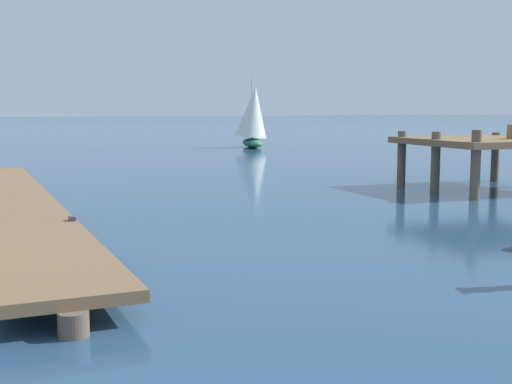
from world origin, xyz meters
The scene contains 3 objects.
floating_dock centered at (-5.18, 17.41, 0.36)m, with size 2.52×18.60×0.53m.
pier_platform centered at (9.08, 17.96, 1.44)m, with size 4.59×4.40×2.08m.
distant_sailboat centered at (10.24, 41.94, 1.99)m, with size 2.75×4.27×4.44m.
Camera 1 is at (-5.59, 0.50, 2.62)m, focal length 47.68 mm.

